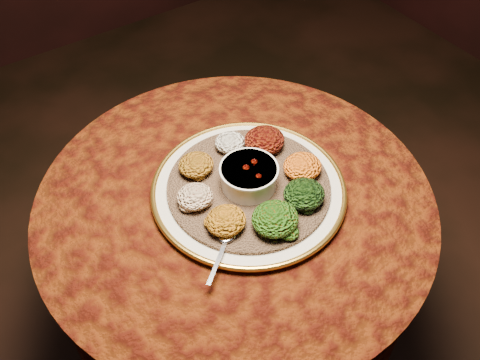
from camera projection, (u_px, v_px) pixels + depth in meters
table at (235, 242)px, 1.41m from camera, size 0.96×0.96×0.73m
platter at (249, 189)px, 1.28m from camera, size 0.50×0.50×0.02m
injera at (249, 186)px, 1.27m from camera, size 0.43×0.43×0.01m
stew_bowl at (249, 175)px, 1.25m from camera, size 0.14×0.14×0.06m
spoon at (226, 241)px, 1.15m from camera, size 0.12×0.10×0.01m
portion_ayib at (230, 142)px, 1.34m from camera, size 0.08×0.07×0.04m
portion_kitfo at (264, 140)px, 1.34m from camera, size 0.10×0.10×0.05m
portion_tikil at (302, 166)px, 1.28m from camera, size 0.09×0.09×0.05m
portion_gomen at (304, 194)px, 1.22m from camera, size 0.10×0.09×0.05m
portion_mixveg at (275, 219)px, 1.17m from camera, size 0.11×0.10×0.05m
portion_kik at (226, 221)px, 1.17m from camera, size 0.09×0.09×0.04m
portion_timatim at (195, 197)px, 1.22m from camera, size 0.08×0.08×0.04m
portion_shiro at (196, 165)px, 1.29m from camera, size 0.09×0.08×0.04m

